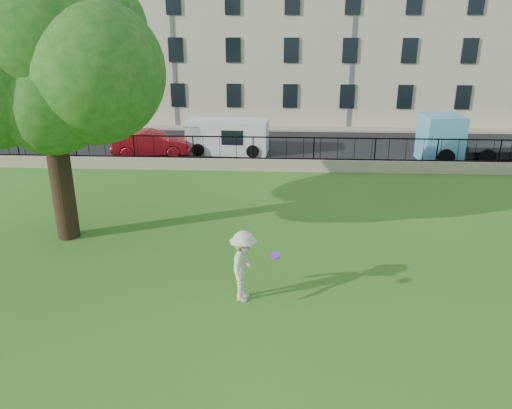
# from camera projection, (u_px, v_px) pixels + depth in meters

# --- Properties ---
(ground) EXTENTS (120.00, 120.00, 0.00)m
(ground) POSITION_uv_depth(u_px,v_px,m) (228.00, 293.00, 13.91)
(ground) COLOR #2D6117
(ground) RESTS_ON ground
(retaining_wall) EXTENTS (50.00, 0.40, 0.60)m
(retaining_wall) POSITION_uv_depth(u_px,v_px,m) (253.00, 164.00, 25.03)
(retaining_wall) COLOR gray
(retaining_wall) RESTS_ON ground
(iron_railing) EXTENTS (50.00, 0.05, 1.13)m
(iron_railing) POSITION_uv_depth(u_px,v_px,m) (253.00, 148.00, 24.73)
(iron_railing) COLOR black
(iron_railing) RESTS_ON retaining_wall
(street) EXTENTS (60.00, 9.00, 0.01)m
(street) POSITION_uv_depth(u_px,v_px,m) (258.00, 147.00, 29.53)
(street) COLOR black
(street) RESTS_ON ground
(sidewalk) EXTENTS (60.00, 1.40, 0.12)m
(sidewalk) POSITION_uv_depth(u_px,v_px,m) (261.00, 128.00, 34.38)
(sidewalk) COLOR gray
(sidewalk) RESTS_ON ground
(building_row) EXTENTS (56.40, 10.40, 13.80)m
(building_row) POSITION_uv_depth(u_px,v_px,m) (265.00, 22.00, 37.28)
(building_row) COLOR beige
(building_row) RESTS_ON ground
(tree) EXTENTS (7.83, 6.03, 9.54)m
(tree) POSITION_uv_depth(u_px,v_px,m) (40.00, 49.00, 15.37)
(tree) COLOR black
(tree) RESTS_ON ground
(man) EXTENTS (0.92, 1.38, 1.98)m
(man) POSITION_uv_depth(u_px,v_px,m) (244.00, 266.00, 13.26)
(man) COLOR beige
(man) RESTS_ON ground
(frisbee) EXTENTS (0.30, 0.29, 0.12)m
(frisbee) POSITION_uv_depth(u_px,v_px,m) (275.00, 256.00, 12.61)
(frisbee) COLOR #7025D3
(red_sedan) EXTENTS (4.43, 2.02, 1.41)m
(red_sedan) POSITION_uv_depth(u_px,v_px,m) (152.00, 143.00, 27.55)
(red_sedan) COLOR #B01522
(red_sedan) RESTS_ON street
(white_van) EXTENTS (4.58, 2.03, 1.88)m
(white_van) POSITION_uv_depth(u_px,v_px,m) (228.00, 136.00, 28.07)
(white_van) COLOR silver
(white_van) RESTS_ON street
(blue_truck) EXTENTS (5.97, 2.48, 2.45)m
(blue_truck) POSITION_uv_depth(u_px,v_px,m) (476.00, 138.00, 26.38)
(blue_truck) COLOR #58A5CE
(blue_truck) RESTS_ON street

